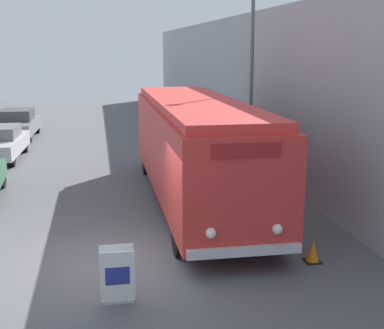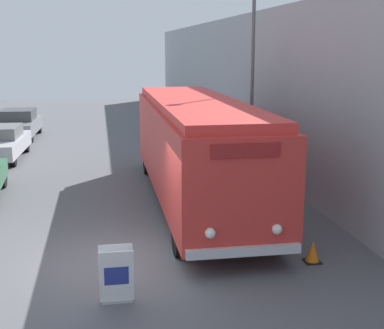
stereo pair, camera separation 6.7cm
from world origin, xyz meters
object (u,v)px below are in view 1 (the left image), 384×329
sign_board (117,276)px  traffic_cone (313,252)px  streetlamp (252,61)px  parked_car_far (17,124)px  parked_car_mid (0,143)px  vintage_bus (196,146)px

sign_board → traffic_cone: bearing=15.0°
streetlamp → parked_car_far: (-9.40, 11.64, -3.52)m
streetlamp → traffic_cone: (-0.53, -6.99, -4.03)m
parked_car_far → traffic_cone: 20.63m
sign_board → parked_car_mid: (-4.43, 14.15, 0.20)m
vintage_bus → sign_board: 6.89m
parked_car_mid → streetlamp: bearing=-30.3°
vintage_bus → streetlamp: size_ratio=1.70×
parked_car_mid → parked_car_far: size_ratio=1.00×
sign_board → streetlamp: streetlamp is taller
parked_car_mid → parked_car_far: parked_car_far is taller
vintage_bus → streetlamp: (2.27, 1.93, 2.48)m
vintage_bus → traffic_cone: 5.57m
vintage_bus → traffic_cone: (1.74, -5.06, -1.55)m
sign_board → parked_car_mid: size_ratio=0.23×
parked_car_far → traffic_cone: (8.86, -18.63, -0.51)m
vintage_bus → streetlamp: bearing=40.3°
parked_car_mid → traffic_cone: parked_car_mid is taller
sign_board → parked_car_mid: parked_car_mid is taller
parked_car_far → parked_car_mid: bearing=-87.7°
sign_board → streetlamp: (4.90, 8.16, 3.75)m
streetlamp → sign_board: bearing=-121.0°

